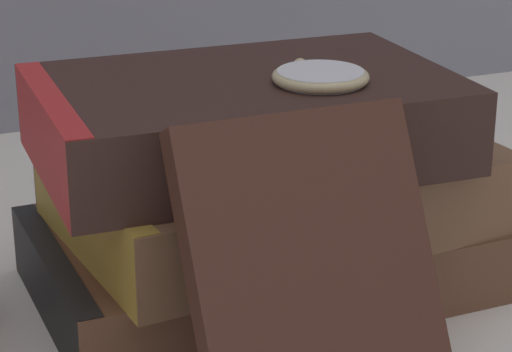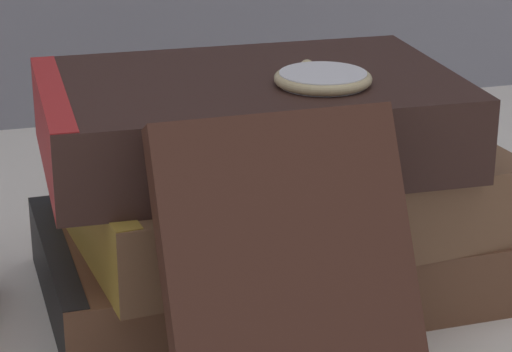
{
  "view_description": "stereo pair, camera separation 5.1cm",
  "coord_description": "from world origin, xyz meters",
  "px_view_note": "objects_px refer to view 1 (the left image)",
  "views": [
    {
      "loc": [
        -0.16,
        -0.42,
        0.26
      ],
      "look_at": [
        0.03,
        0.03,
        0.08
      ],
      "focal_mm": 75.0,
      "sensor_mm": 36.0,
      "label": 1
    },
    {
      "loc": [
        -0.11,
        -0.43,
        0.26
      ],
      "look_at": [
        0.03,
        0.03,
        0.08
      ],
      "focal_mm": 75.0,
      "sensor_mm": 36.0,
      "label": 2
    }
  ],
  "objects_px": {
    "pocket_watch": "(320,76)",
    "reading_glasses": "(153,214)",
    "book_flat_middle": "(266,188)",
    "book_leaning_front": "(317,292)",
    "book_flat_bottom": "(249,256)",
    "book_flat_top": "(235,120)"
  },
  "relations": [
    {
      "from": "book_leaning_front",
      "to": "reading_glasses",
      "type": "xyz_separation_m",
      "value": [
        0.0,
        0.23,
        -0.06
      ]
    },
    {
      "from": "book_flat_bottom",
      "to": "book_flat_middle",
      "type": "distance_m",
      "value": 0.04
    },
    {
      "from": "book_flat_middle",
      "to": "book_flat_top",
      "type": "relative_size",
      "value": 1.09
    },
    {
      "from": "book_leaning_front",
      "to": "book_flat_bottom",
      "type": "bearing_deg",
      "value": 80.27
    },
    {
      "from": "book_flat_top",
      "to": "book_flat_middle",
      "type": "bearing_deg",
      "value": 18.04
    },
    {
      "from": "pocket_watch",
      "to": "reading_glasses",
      "type": "relative_size",
      "value": 0.56
    },
    {
      "from": "book_leaning_front",
      "to": "reading_glasses",
      "type": "bearing_deg",
      "value": 89.18
    },
    {
      "from": "book_flat_top",
      "to": "book_leaning_front",
      "type": "height_order",
      "value": "book_leaning_front"
    },
    {
      "from": "book_flat_middle",
      "to": "book_flat_top",
      "type": "xyz_separation_m",
      "value": [
        -0.02,
        -0.01,
        0.04
      ]
    },
    {
      "from": "book_flat_middle",
      "to": "reading_glasses",
      "type": "xyz_separation_m",
      "value": [
        -0.03,
        0.12,
        -0.06
      ]
    },
    {
      "from": "book_flat_middle",
      "to": "book_leaning_front",
      "type": "bearing_deg",
      "value": -108.86
    },
    {
      "from": "book_flat_bottom",
      "to": "book_leaning_front",
      "type": "distance_m",
      "value": 0.13
    },
    {
      "from": "book_flat_middle",
      "to": "reading_glasses",
      "type": "height_order",
      "value": "book_flat_middle"
    },
    {
      "from": "book_flat_bottom",
      "to": "book_flat_middle",
      "type": "bearing_deg",
      "value": -31.0
    },
    {
      "from": "reading_glasses",
      "to": "book_flat_top",
      "type": "bearing_deg",
      "value": -85.44
    },
    {
      "from": "book_flat_middle",
      "to": "book_leaning_front",
      "type": "relative_size",
      "value": 1.74
    },
    {
      "from": "book_flat_bottom",
      "to": "reading_glasses",
      "type": "distance_m",
      "value": 0.11
    },
    {
      "from": "book_flat_top",
      "to": "reading_glasses",
      "type": "relative_size",
      "value": 2.29
    },
    {
      "from": "book_flat_bottom",
      "to": "book_flat_top",
      "type": "relative_size",
      "value": 1.13
    },
    {
      "from": "book_flat_bottom",
      "to": "reading_glasses",
      "type": "relative_size",
      "value": 2.59
    },
    {
      "from": "book_leaning_front",
      "to": "reading_glasses",
      "type": "distance_m",
      "value": 0.24
    },
    {
      "from": "reading_glasses",
      "to": "pocket_watch",
      "type": "bearing_deg",
      "value": -72.32
    }
  ]
}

